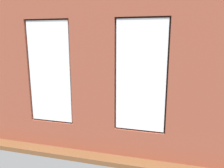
# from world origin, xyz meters

# --- Properties ---
(ground_plane) EXTENTS (6.94, 5.46, 0.10)m
(ground_plane) POSITION_xyz_m (0.00, 0.00, -0.05)
(ground_plane) COLOR brown
(brick_wall_with_windows) EXTENTS (6.34, 0.30, 3.40)m
(brick_wall_with_windows) POSITION_xyz_m (-0.00, 2.35, 1.69)
(brick_wall_with_windows) COLOR brown
(brick_wall_with_windows) RESTS_ON ground_plane
(white_wall_right) EXTENTS (0.10, 4.46, 3.40)m
(white_wall_right) POSITION_xyz_m (3.12, 0.20, 1.70)
(white_wall_right) COLOR white
(white_wall_right) RESTS_ON ground_plane
(couch_by_window) EXTENTS (1.70, 0.87, 0.80)m
(couch_by_window) POSITION_xyz_m (0.54, 1.70, 0.33)
(couch_by_window) COLOR black
(couch_by_window) RESTS_ON ground_plane
(couch_left) EXTENTS (0.97, 1.92, 0.80)m
(couch_left) POSITION_xyz_m (-2.47, -0.00, 0.33)
(couch_left) COLOR black
(couch_left) RESTS_ON ground_plane
(coffee_table) EXTENTS (1.54, 0.78, 0.44)m
(coffee_table) POSITION_xyz_m (0.45, -0.44, 0.39)
(coffee_table) COLOR #A87547
(coffee_table) RESTS_ON ground_plane
(cup_ceramic) EXTENTS (0.09, 0.09, 0.10)m
(cup_ceramic) POSITION_xyz_m (0.45, -0.44, 0.49)
(cup_ceramic) COLOR #33567F
(cup_ceramic) RESTS_ON coffee_table
(candle_jar) EXTENTS (0.08, 0.08, 0.12)m
(candle_jar) POSITION_xyz_m (0.33, -0.32, 0.50)
(candle_jar) COLOR #B7333D
(candle_jar) RESTS_ON coffee_table
(table_plant_small) EXTENTS (0.11, 0.11, 0.18)m
(table_plant_small) POSITION_xyz_m (0.91, -0.32, 0.54)
(table_plant_small) COLOR gray
(table_plant_small) RESTS_ON coffee_table
(remote_gray) EXTENTS (0.09, 0.18, 0.02)m
(remote_gray) POSITION_xyz_m (0.03, -0.57, 0.45)
(remote_gray) COLOR #59595B
(remote_gray) RESTS_ON coffee_table
(remote_silver) EXTENTS (0.17, 0.14, 0.02)m
(remote_silver) POSITION_xyz_m (0.64, -0.53, 0.45)
(remote_silver) COLOR #B2B2B7
(remote_silver) RESTS_ON coffee_table
(media_console) EXTENTS (1.01, 0.42, 0.49)m
(media_console) POSITION_xyz_m (2.82, 0.57, 0.24)
(media_console) COLOR black
(media_console) RESTS_ON ground_plane
(tv_flatscreen) EXTENTS (0.98, 0.20, 0.72)m
(tv_flatscreen) POSITION_xyz_m (2.82, 0.56, 0.85)
(tv_flatscreen) COLOR black
(tv_flatscreen) RESTS_ON media_console
(papasan_chair) EXTENTS (1.15, 1.15, 0.71)m
(papasan_chair) POSITION_xyz_m (-0.14, -1.64, 0.45)
(papasan_chair) COLOR olive
(papasan_chair) RESTS_ON ground_plane
(potted_plant_near_tv) EXTENTS (0.90, 0.79, 1.32)m
(potted_plant_near_tv) POSITION_xyz_m (2.27, 1.51, 0.54)
(potted_plant_near_tv) COLOR gray
(potted_plant_near_tv) RESTS_ON ground_plane
(potted_plant_corner_far_left) EXTENTS (0.73, 0.76, 0.98)m
(potted_plant_corner_far_left) POSITION_xyz_m (-2.61, 1.80, 0.48)
(potted_plant_corner_far_left) COLOR beige
(potted_plant_corner_far_left) RESTS_ON ground_plane
(potted_plant_foreground_right) EXTENTS (0.98, 1.07, 1.54)m
(potted_plant_foreground_right) POSITION_xyz_m (2.51, -1.68, 1.01)
(potted_plant_foreground_right) COLOR brown
(potted_plant_foreground_right) RESTS_ON ground_plane
(potted_plant_mid_room_small) EXTENTS (0.42, 0.42, 0.70)m
(potted_plant_mid_room_small) POSITION_xyz_m (-1.15, -0.75, 0.49)
(potted_plant_mid_room_small) COLOR brown
(potted_plant_mid_room_small) RESTS_ON ground_plane
(potted_plant_by_left_couch) EXTENTS (0.37, 0.37, 0.62)m
(potted_plant_by_left_couch) POSITION_xyz_m (-2.07, -1.39, 0.41)
(potted_plant_by_left_couch) COLOR brown
(potted_plant_by_left_couch) RESTS_ON ground_plane
(potted_plant_corner_near_left) EXTENTS (0.96, 1.04, 1.18)m
(potted_plant_corner_near_left) POSITION_xyz_m (-2.61, -1.72, 0.73)
(potted_plant_corner_near_left) COLOR brown
(potted_plant_corner_near_left) RESTS_ON ground_plane
(potted_plant_beside_window_right) EXTENTS (1.10, 1.13, 1.46)m
(potted_plant_beside_window_right) POSITION_xyz_m (1.55, 1.79, 0.65)
(potted_plant_beside_window_right) COLOR beige
(potted_plant_beside_window_right) RESTS_ON ground_plane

